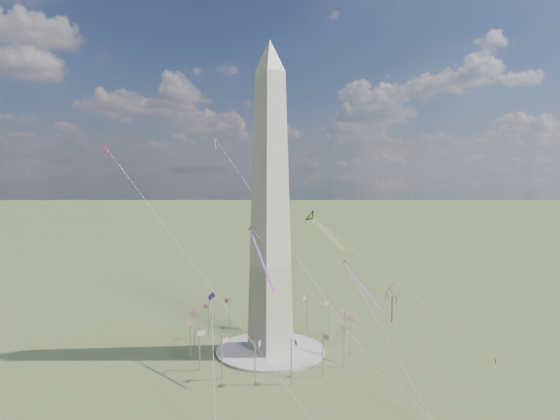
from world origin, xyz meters
TOP-DOWN VIEW (x-y plane):
  - ground at (0.00, 0.00)m, footprint 2000.00×2000.00m
  - plaza at (0.00, 0.00)m, footprint 36.00×36.00m
  - washington_monument at (0.00, 0.00)m, footprint 15.56×15.56m
  - flagpole_ring at (-0.00, -0.00)m, footprint 54.40×54.40m
  - tree_near at (57.25, -2.34)m, footprint 8.87×8.87m
  - person_east at (50.40, -49.78)m, footprint 0.67×0.57m
  - kite_delta_black at (29.30, 13.17)m, footprint 8.04×17.10m
  - kite_diamond_purple at (-21.86, -0.18)m, footprint 1.84×2.89m
  - kite_streamer_left at (24.25, -15.51)m, footprint 3.14×19.51m
  - kite_streamer_mid at (-10.42, -8.27)m, footprint 8.25×22.87m
  - kite_streamer_right at (28.04, 3.18)m, footprint 14.01×14.63m
  - kite_small_red at (-42.68, 29.93)m, footprint 1.38×1.43m
  - kite_small_white at (8.68, 50.91)m, footprint 1.63×2.39m

SIDE VIEW (x-z plane):
  - ground at x=0.00m, z-range 0.00..0.00m
  - plaza at x=0.00m, z-range 0.00..0.80m
  - person_east at x=50.40m, z-range 0.00..1.56m
  - flagpole_ring at x=0.00m, z-range 0.77..13.77m
  - kite_streamer_right at x=28.04m, z-range 4.26..17.37m
  - tree_near at x=57.25m, z-range 3.31..18.84m
  - kite_diamond_purple at x=-21.86m, z-range 16.49..25.43m
  - kite_streamer_left at x=24.25m, z-range 17.04..30.44m
  - kite_streamer_mid at x=-10.42m, z-range 28.14..44.29m
  - kite_delta_black at x=29.30m, z-range 34.43..48.35m
  - washington_monument at x=0.00m, z-range -2.05..97.95m
  - kite_small_red at x=-42.68m, z-range 64.49..68.53m
  - kite_small_white at x=8.68m, z-range 69.63..74.67m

